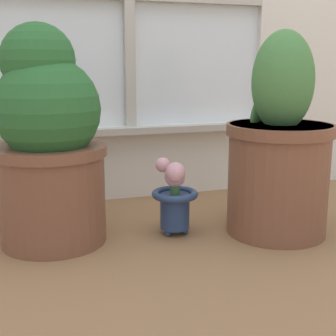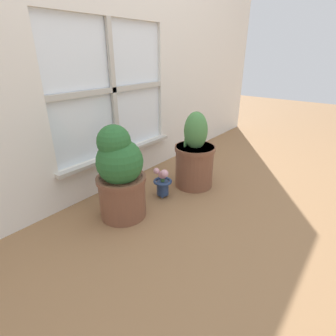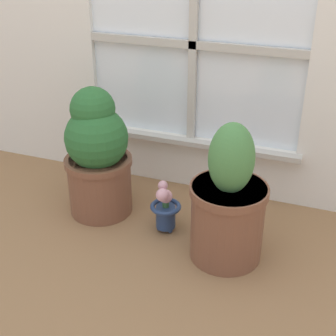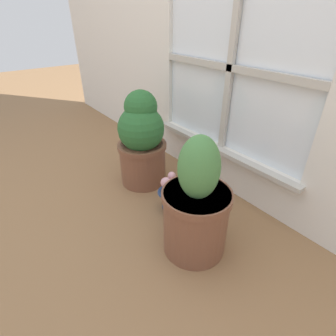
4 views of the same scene
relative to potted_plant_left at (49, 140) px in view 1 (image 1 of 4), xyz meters
name	(u,v)px [view 1 (image 1 of 4)]	position (x,y,z in m)	size (l,w,h in m)	color
ground_plane	(191,261)	(0.32, -0.25, -0.29)	(10.00, 10.00, 0.00)	olive
potted_plant_left	(49,140)	(0.00, 0.00, 0.00)	(0.30, 0.30, 0.60)	brown
potted_plant_right	(279,153)	(0.63, -0.13, -0.05)	(0.30, 0.30, 0.58)	brown
flower_vase	(174,196)	(0.34, -0.05, -0.17)	(0.14, 0.14, 0.22)	navy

